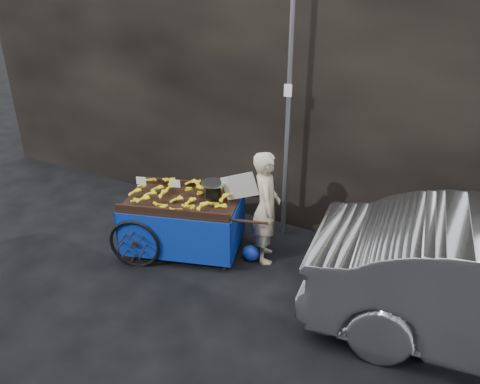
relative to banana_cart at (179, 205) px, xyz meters
The scene contains 6 objects.
ground 1.19m from the banana_cart, ahead, with size 80.00×80.00×0.00m, color black.
building_wall 3.32m from the banana_cart, 63.10° to the left, with size 13.50×2.00×5.00m.
street_pole 2.11m from the banana_cart, 45.91° to the left, with size 0.12×0.10×4.00m.
banana_cart is the anchor object (origin of this frame).
vendor 1.32m from the banana_cart, 18.37° to the left, with size 1.00×0.75×1.72m.
plastic_bag 1.30m from the banana_cart, 12.64° to the left, with size 0.27×0.22×0.24m, color blue.
Camera 1 is at (2.95, -4.98, 3.97)m, focal length 35.00 mm.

